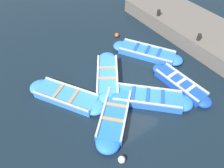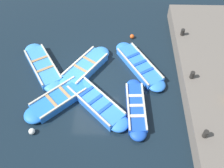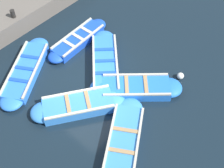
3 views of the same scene
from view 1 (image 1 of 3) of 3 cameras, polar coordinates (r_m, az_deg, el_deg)
ground_plane at (r=10.27m, az=4.78°, el=-0.99°), size 120.00×120.00×0.00m
boat_end_of_row at (r=11.98m, az=9.11°, el=8.09°), size 2.76×3.74×0.39m
boat_stern_in at (r=10.65m, az=17.43°, el=0.00°), size 0.90×3.33×0.41m
boat_inner_gap at (r=9.72m, az=9.22°, el=-3.66°), size 3.41×3.43×0.43m
boat_alongside at (r=10.50m, az=-1.22°, el=2.14°), size 2.71×3.36×0.46m
boat_outer_right at (r=9.90m, az=-11.81°, el=-3.17°), size 2.75×3.69×0.39m
boat_broadside at (r=9.07m, az=0.68°, el=-8.07°), size 3.21×3.07×0.44m
quay_wall at (r=13.64m, az=24.42°, el=10.91°), size 3.26×11.47×0.83m
bollard_mid_north at (r=12.37m, az=21.79°, el=11.33°), size 0.20×0.20×0.35m
bollard_mid_south at (r=13.85m, az=12.08°, el=17.75°), size 0.20×0.20×0.35m
buoy_orange_near at (r=13.20m, az=1.29°, el=12.65°), size 0.25×0.25×0.25m
buoy_yellow_far at (r=8.22m, az=2.54°, el=-19.12°), size 0.27×0.27×0.27m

